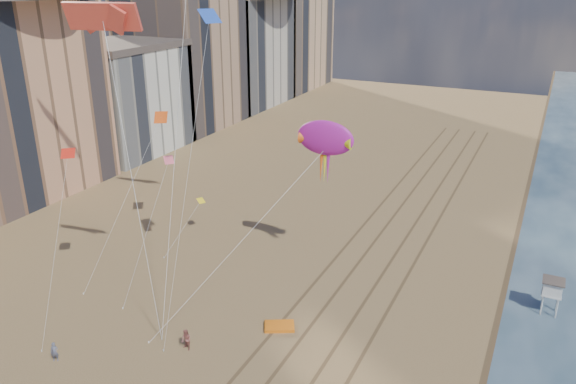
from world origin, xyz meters
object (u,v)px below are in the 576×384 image
Objects in this scene: lifeguard_stand at (553,288)px; grounded_kite at (279,326)px; show_kite at (325,138)px; kite_flyer_a at (55,352)px; kite_flyer_b at (186,340)px.

lifeguard_stand reaches higher than grounded_kite.
show_kite is 13.96× the size of kite_flyer_a.
show_kite is at bearing -173.83° from lifeguard_stand.
lifeguard_stand is 22.62m from show_kite.
show_kite reaches higher than kite_flyer_b.
show_kite is at bearing 26.55° from kite_flyer_a.
show_kite is (-19.70, -2.13, 10.91)m from lifeguard_stand.
show_kite is at bearing 63.78° from grounded_kite.
show_kite is at bearing 90.47° from kite_flyer_b.
lifeguard_stand is at bearing 6.17° from show_kite.
kite_flyer_b is (-4.81, -15.16, -12.46)m from show_kite.
grounded_kite is at bearing 65.61° from kite_flyer_b.
kite_flyer_b reaches higher than kite_flyer_a.
grounded_kite is 0.11× the size of show_kite.
kite_flyer_b is (-5.08, -5.55, 0.72)m from grounded_kite.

